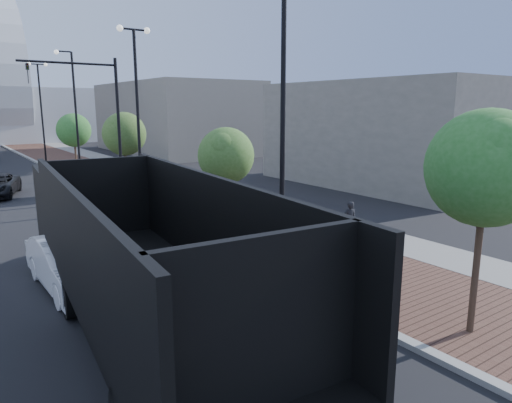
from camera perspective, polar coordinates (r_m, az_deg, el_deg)
sidewalk at (r=43.43m, az=-19.02°, el=3.96°), size 7.00×140.00×0.12m
concrete_strip at (r=44.25m, az=-15.67°, el=4.30°), size 2.40×140.00×0.13m
curb at (r=42.60m, az=-23.54°, el=3.51°), size 0.30×140.00×0.14m
dump_truck at (r=13.41m, az=-17.41°, el=-5.01°), size 4.22×14.25×3.94m
white_sedan at (r=15.01m, az=-21.70°, el=-7.09°), size 1.79×4.75×1.55m
pedestrian at (r=19.38m, az=11.39°, el=-2.28°), size 0.68×0.56×1.59m
streetlight_1 at (r=14.54m, az=2.93°, el=7.53°), size 1.44×0.56×9.21m
streetlight_2 at (r=25.11m, az=-14.28°, el=10.00°), size 1.72×0.56×9.28m
streetlight_3 at (r=36.54m, az=-21.33°, el=9.22°), size 1.44×0.56×9.21m
streetlight_4 at (r=48.27m, az=-24.81°, el=9.92°), size 1.72×0.56×9.28m
traffic_mast at (r=27.65m, az=-18.35°, el=10.23°), size 5.09×0.20×8.00m
tree_0 at (r=11.57m, az=26.39°, el=3.66°), size 2.65×2.64×5.35m
tree_1 at (r=19.40m, az=-3.62°, el=5.61°), size 2.40×2.35×4.54m
tree_2 at (r=30.23m, az=-15.79°, el=7.97°), size 2.68×2.68×5.03m
tree_3 at (r=41.72m, az=-21.40°, el=8.14°), size 2.77×2.77×4.81m
commercial_block_ne at (r=56.95m, az=-9.95°, el=10.07°), size 12.00×22.00×8.00m
commercial_block_e at (r=34.10m, az=15.92°, el=8.03°), size 10.00×16.00×7.00m
utility_cover_1 at (r=15.31m, az=13.19°, el=-8.75°), size 0.50×0.50×0.02m
utility_cover_2 at (r=23.71m, az=-7.02°, el=-1.25°), size 0.50×0.50×0.02m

